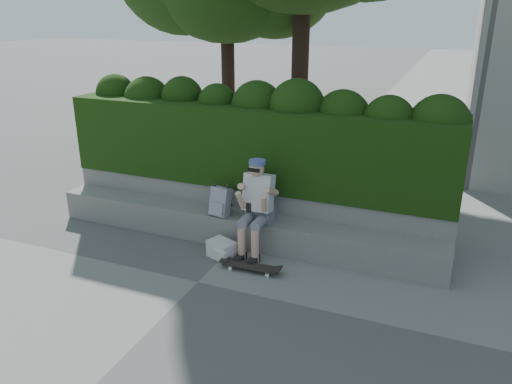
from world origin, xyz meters
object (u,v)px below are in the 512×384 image
at_px(backpack_plaid, 220,202).
at_px(backpack_ground, 222,249).
at_px(skateboard, 251,266).
at_px(person, 257,204).

height_order(backpack_plaid, backpack_ground, backpack_plaid).
relative_size(skateboard, backpack_plaid, 1.81).
distance_m(person, backpack_ground, 0.81).
distance_m(backpack_plaid, backpack_ground, 0.71).
height_order(person, skateboard, person).
relative_size(person, backpack_plaid, 3.28).
bearing_deg(backpack_ground, person, 61.69).
bearing_deg(skateboard, person, 101.85).
bearing_deg(backpack_ground, backpack_plaid, 138.82).
bearing_deg(backpack_plaid, backpack_ground, -51.80).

